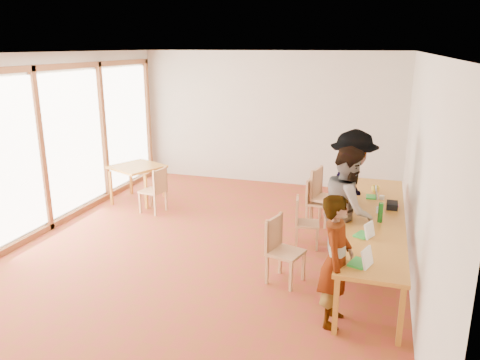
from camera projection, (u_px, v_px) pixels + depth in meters
name	position (u px, v px, depth m)	size (l,w,h in m)	color
ground	(207.00, 250.00, 7.37)	(8.00, 8.00, 0.00)	#A33D27
wall_back	(269.00, 119.00, 10.63)	(6.00, 0.10, 3.00)	beige
wall_right	(420.00, 173.00, 6.11)	(0.10, 8.00, 3.00)	beige
window_wall	(40.00, 145.00, 7.80)	(0.10, 8.00, 3.00)	white
ceiling	(203.00, 52.00, 6.54)	(6.00, 8.00, 0.04)	white
communal_table	(376.00, 219.00, 6.71)	(0.80, 4.00, 0.75)	#C9862C
side_table	(137.00, 170.00, 9.52)	(0.90, 0.90, 0.75)	#C9862C
chair_near	(280.00, 243.00, 6.27)	(0.53, 0.53, 0.48)	tan
chair_mid	(302.00, 217.00, 7.39)	(0.43, 0.43, 0.43)	tan
chair_far	(314.00, 197.00, 8.33)	(0.41, 0.41, 0.44)	tan
chair_empty	(322.00, 190.00, 8.34)	(0.57, 0.57, 0.54)	tan
chair_spare	(156.00, 186.00, 8.88)	(0.47, 0.47, 0.47)	tan
person_near	(336.00, 261.00, 5.24)	(0.57, 0.37, 1.55)	gray
person_mid	(348.00, 209.00, 6.58)	(0.87, 0.67, 1.78)	gray
person_far	(352.00, 192.00, 7.14)	(1.23, 0.71, 1.91)	gray
laptop_near	(363.00, 260.00, 5.18)	(0.29, 0.30, 0.21)	green
laptop_mid	(366.00, 233.00, 5.96)	(0.28, 0.29, 0.20)	green
laptop_far	(374.00, 195.00, 7.49)	(0.20, 0.23, 0.18)	green
yellow_mug	(375.00, 189.00, 7.77)	(0.14, 0.14, 0.11)	yellow
green_bottle	(380.00, 213.00, 6.43)	(0.07, 0.07, 0.28)	#17631A
clear_glass	(379.00, 210.00, 6.81)	(0.07, 0.07, 0.09)	silver
condiment_cup	(382.00, 197.00, 7.42)	(0.08, 0.08, 0.06)	white
pink_phone	(397.00, 206.00, 7.10)	(0.05, 0.10, 0.01)	#CE3363
black_pouch	(392.00, 205.00, 7.01)	(0.16, 0.26, 0.09)	black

